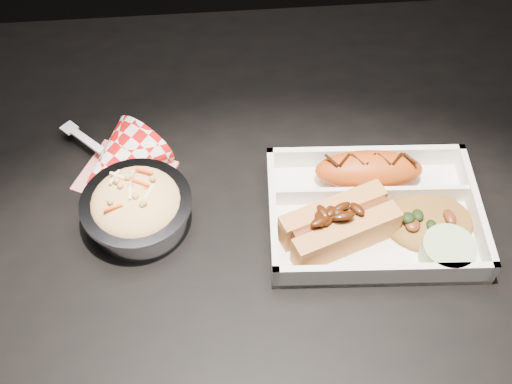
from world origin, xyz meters
TOP-DOWN VIEW (x-y plane):
  - dining_table at (0.00, 0.00)m, footprint 1.20×0.80m
  - food_tray at (0.12, -0.03)m, footprint 0.26×0.19m
  - fried_pastry at (0.12, 0.03)m, footprint 0.14×0.06m
  - hotdog at (0.07, -0.05)m, footprint 0.14×0.10m
  - fried_rice_mound at (0.19, -0.04)m, footprint 0.11×0.09m
  - cupcake_liner at (0.19, -0.09)m, footprint 0.06×0.06m
  - foil_coleslaw_cup at (-0.16, -0.01)m, footprint 0.13×0.13m
  - napkin_fork at (-0.19, 0.08)m, footprint 0.16×0.15m

SIDE VIEW (x-z plane):
  - dining_table at x=0.00m, z-range 0.28..1.03m
  - food_tray at x=0.12m, z-range 0.74..0.78m
  - napkin_fork at x=-0.19m, z-range 0.72..0.82m
  - cupcake_liner at x=0.19m, z-range 0.76..0.79m
  - fried_rice_mound at x=0.19m, z-range 0.76..0.79m
  - fried_pastry at x=0.12m, z-range 0.76..0.80m
  - foil_coleslaw_cup at x=-0.16m, z-range 0.75..0.82m
  - hotdog at x=0.07m, z-range 0.75..0.81m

